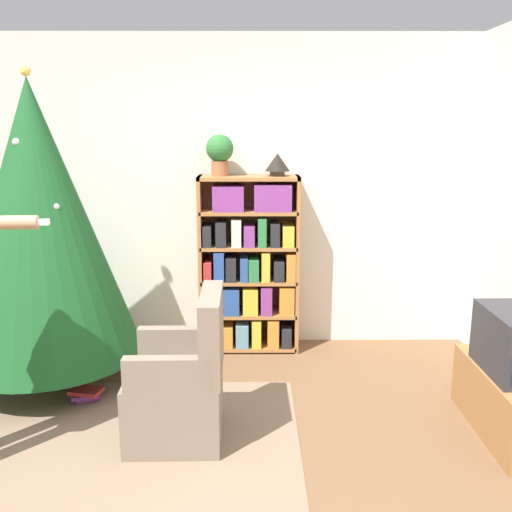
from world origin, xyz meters
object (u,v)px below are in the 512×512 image
Objects in this scene: bookshelf at (249,266)px; table_lamp at (277,163)px; armchair at (182,388)px; christmas_tree at (38,222)px; potted_plant at (220,152)px.

table_lamp is at bearing 2.20° from bookshelf.
bookshelf is at bearing -177.80° from table_lamp.
armchair is (-0.40, -1.43, -0.40)m from bookshelf.
christmas_tree is 2.46× the size of armchair.
christmas_tree is 1.87m from table_lamp.
christmas_tree is at bearing -127.59° from armchair.
armchair is at bearing -96.68° from potted_plant.
bookshelf is 7.36× the size of table_lamp.
christmas_tree is 6.87× the size of potted_plant.
christmas_tree reaches higher than potted_plant.
table_lamp is at bearing 20.16° from christmas_tree.
bookshelf is 0.97m from potted_plant.
armchair is at bearing -36.71° from christmas_tree.
christmas_tree is 1.48m from potted_plant.
potted_plant is (-0.23, 0.01, 0.94)m from bookshelf.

